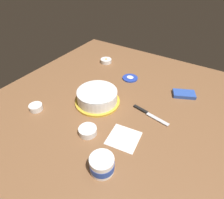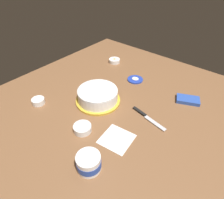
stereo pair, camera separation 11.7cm
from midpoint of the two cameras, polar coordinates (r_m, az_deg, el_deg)
ground_plane at (r=1.19m, az=-0.50°, el=-1.69°), size 1.54×1.54×0.00m
frosted_cake at (r=1.19m, az=-7.16°, el=0.78°), size 0.27×0.27×0.10m
frosting_tub at (r=0.87m, az=-7.04°, el=-18.42°), size 0.11×0.11×0.08m
frosting_tub_lid at (r=1.43m, az=2.94°, el=6.20°), size 0.11×0.11×0.02m
spreading_knife at (r=1.13m, az=7.39°, el=-4.04°), size 0.24×0.06×0.01m
sprinkle_bowl_green at (r=1.25m, az=-23.85°, el=-2.17°), size 0.08×0.08×0.03m
sprinkle_bowl_orange at (r=1.64m, az=-3.83°, el=11.17°), size 0.09×0.09×0.03m
sprinkle_bowl_blue at (r=1.03m, az=-10.40°, el=-9.07°), size 0.09×0.09×0.04m
candy_box_lower at (r=1.32m, az=17.88°, el=1.43°), size 0.16×0.13×0.02m
paper_napkin at (r=1.00m, az=-0.01°, el=-11.29°), size 0.17×0.17×0.01m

